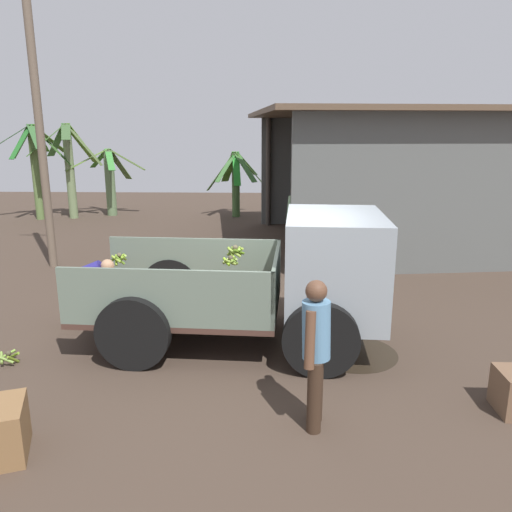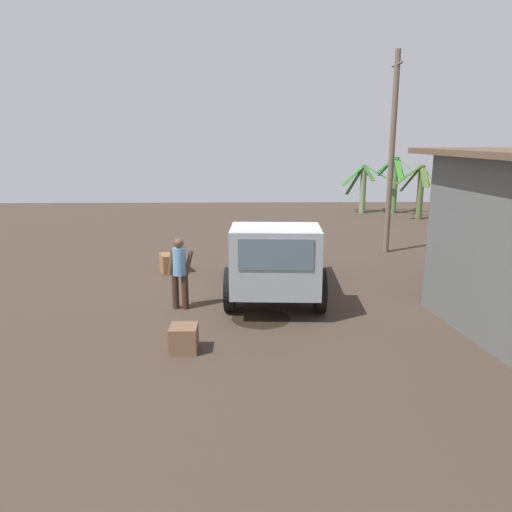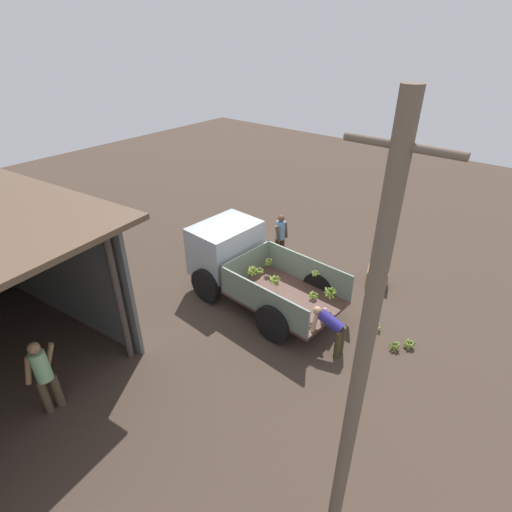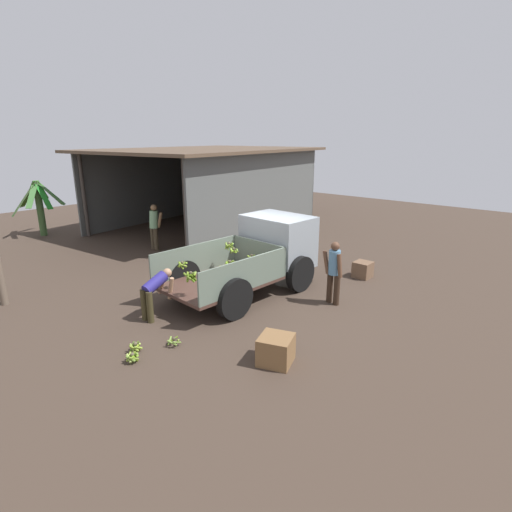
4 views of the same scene
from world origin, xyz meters
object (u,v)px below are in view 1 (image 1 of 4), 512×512
at_px(cargo_truck, 297,276).
at_px(utility_pole, 39,120).
at_px(person_bystander_near_shed, 294,217).
at_px(person_worker_loading, 85,285).
at_px(person_foreground_visitor, 316,348).
at_px(banana_bunch_on_ground_0, 9,356).

height_order(cargo_truck, utility_pole, utility_pole).
bearing_deg(person_bystander_near_shed, person_worker_loading, -119.97).
bearing_deg(person_worker_loading, person_foreground_visitor, -41.38).
xyz_separation_m(cargo_truck, utility_pole, (-5.41, 4.07, 2.24)).
relative_size(utility_pole, banana_bunch_on_ground_0, 22.09).
xyz_separation_m(person_worker_loading, banana_bunch_on_ground_0, (-0.57, -1.38, -0.57)).
height_order(person_worker_loading, banana_bunch_on_ground_0, person_worker_loading).
relative_size(cargo_truck, person_worker_loading, 3.99).
height_order(person_bystander_near_shed, banana_bunch_on_ground_0, person_bystander_near_shed).
xyz_separation_m(person_foreground_visitor, banana_bunch_on_ground_0, (-3.98, 1.30, -0.78)).
xyz_separation_m(cargo_truck, person_bystander_near_shed, (0.17, 5.51, -0.09)).
height_order(cargo_truck, banana_bunch_on_ground_0, cargo_truck).
relative_size(person_worker_loading, person_bystander_near_shed, 0.65).
xyz_separation_m(utility_pole, person_worker_loading, (2.08, -3.53, -2.58)).
bearing_deg(cargo_truck, banana_bunch_on_ground_0, -164.83).
bearing_deg(person_worker_loading, banana_bunch_on_ground_0, -115.65).
bearing_deg(person_worker_loading, cargo_truck, -12.59).
xyz_separation_m(cargo_truck, banana_bunch_on_ground_0, (-3.89, -0.84, -0.91)).
height_order(utility_pole, banana_bunch_on_ground_0, utility_pole).
bearing_deg(cargo_truck, person_bystander_near_shed, 91.23).
height_order(person_worker_loading, person_bystander_near_shed, person_bystander_near_shed).
distance_m(person_foreground_visitor, person_worker_loading, 4.35).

